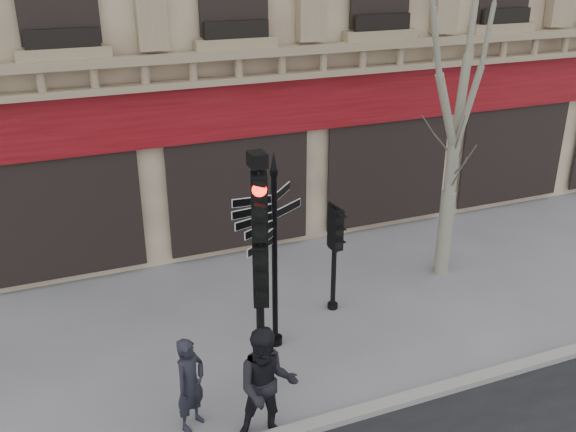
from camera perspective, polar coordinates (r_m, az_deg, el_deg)
name	(u,v)px	position (r m, az deg, el deg)	size (l,w,h in m)	color
ground	(326,366)	(11.91, 3.38, -13.15)	(80.00, 80.00, 0.00)	slate
kerb	(363,412)	(10.90, 6.66, -16.89)	(80.00, 0.25, 0.12)	gray
fingerpost	(274,220)	(11.21, -1.23, -0.35)	(2.07, 2.07, 3.83)	black
traffic_signal_main	(259,248)	(9.98, -2.60, -2.88)	(0.54, 0.46, 4.23)	black
traffic_signal_secondary	(335,240)	(12.82, 4.17, -2.14)	(0.40, 0.30, 2.25)	black
plane_tree	(466,32)	(13.69, 15.55, 15.46)	(2.89, 2.89, 7.68)	#9C9780
pedestrian_a	(190,384)	(10.30, -8.67, -14.55)	(0.58, 0.38, 1.59)	black
pedestrian_b	(267,386)	(9.87, -1.89, -14.87)	(0.94, 0.74, 1.94)	black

